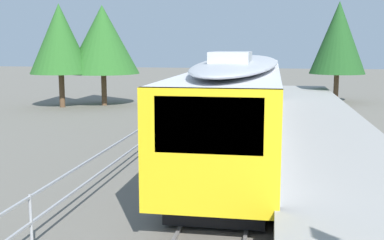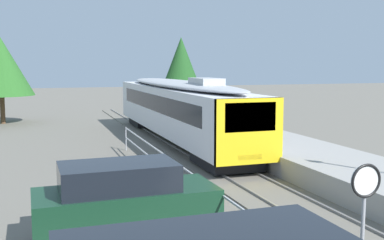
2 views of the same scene
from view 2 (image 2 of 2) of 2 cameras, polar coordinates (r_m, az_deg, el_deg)
name	(u,v)px [view 2 (image 2 of 2)]	position (r m, az deg, el deg)	size (l,w,h in m)	color
ground_plane	(174,188)	(17.05, -2.19, -8.43)	(160.00, 160.00, 0.00)	#6B665B
track_rails	(248,180)	(18.09, 7.03, -7.47)	(3.20, 60.00, 0.14)	#6B665B
commuter_train	(177,106)	(26.51, -1.83, 1.76)	(2.82, 19.43, 3.74)	silver
station_platform	(320,164)	(19.60, 15.68, -5.31)	(3.90, 60.00, 0.90)	#999691
speed_limit_sign	(365,202)	(8.63, 20.69, -9.49)	(0.61, 0.10, 2.81)	#9EA0A5
parked_suv_dark_green	(125,200)	(11.97, -8.39, -9.87)	(4.63, 1.99, 2.04)	#143823
tree_behind_station_far	(0,66)	(38.10, -22.73, 6.26)	(4.91, 4.91, 6.76)	brown
tree_distant_left	(181,64)	(44.84, -1.36, 6.98)	(3.96, 3.96, 7.21)	brown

